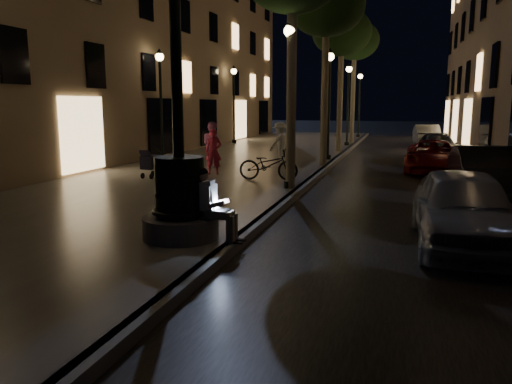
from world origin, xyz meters
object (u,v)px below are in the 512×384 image
(seated_man_laptop, at_px, (211,202))
(pedestrian_pink, at_px, (212,144))
(tree_far, at_px, (355,41))
(car_fifth, at_px, (427,135))
(tree_second, at_px, (327,7))
(lamp_left_c, at_px, (234,94))
(lamp_curb_d, at_px, (360,96))
(lamp_curb_c, at_px, (348,94))
(lamp_curb_b, at_px, (329,90))
(car_third, at_px, (433,156))
(car_second, at_px, (486,174))
(bicycle, at_px, (269,165))
(pedestrian_red, at_px, (213,152))
(stroller, at_px, (151,162))
(tree_third, at_px, (342,33))
(lamp_curb_a, at_px, (290,83))
(car_front, at_px, (463,208))
(lamp_left_b, at_px, (161,90))
(fountain_lamppost, at_px, (180,184))
(car_rear, at_px, (437,147))
(pedestrian_white, at_px, (280,143))

(seated_man_laptop, xyz_separation_m, pedestrian_pink, (-3.86, 10.02, 0.18))
(tree_far, height_order, car_fifth, tree_far)
(tree_second, xyz_separation_m, lamp_left_c, (-7.20, 10.00, -3.10))
(lamp_curb_d, bearing_deg, lamp_curb_c, -90.00)
(tree_second, height_order, lamp_curb_b, tree_second)
(tree_second, xyz_separation_m, car_third, (4.25, 0.43, -5.72))
(car_second, xyz_separation_m, bicycle, (-6.38, 0.73, -0.04))
(lamp_curb_b, distance_m, pedestrian_red, 7.04)
(car_fifth, relative_size, pedestrian_red, 2.57)
(tree_second, bearing_deg, lamp_curb_b, 92.86)
(seated_man_laptop, height_order, stroller, seated_man_laptop)
(tree_second, distance_m, stroller, 9.16)
(tree_third, relative_size, lamp_curb_a, 1.50)
(tree_second, xyz_separation_m, pedestrian_red, (-3.27, -3.87, -5.34))
(lamp_curb_c, distance_m, car_front, 21.02)
(lamp_left_b, xyz_separation_m, car_third, (11.45, 0.43, -2.62))
(fountain_lamppost, height_order, car_rear, fountain_lamppost)
(car_rear, height_order, car_fifth, car_fifth)
(seated_man_laptop, relative_size, tree_far, 0.18)
(seated_man_laptop, xyz_separation_m, pedestrian_white, (-1.64, 12.10, 0.15))
(fountain_lamppost, distance_m, pedestrian_white, 12.15)
(lamp_curb_c, xyz_separation_m, lamp_curb_d, (0.00, 8.00, 0.00))
(fountain_lamppost, relative_size, tree_second, 0.70)
(tree_third, xyz_separation_m, lamp_curb_d, (0.00, 12.00, -2.90))
(stroller, relative_size, car_second, 0.23)
(fountain_lamppost, relative_size, lamp_curb_a, 1.08)
(tree_second, height_order, pedestrian_white, tree_second)
(lamp_left_c, xyz_separation_m, pedestrian_pink, (3.15, -11.98, -2.15))
(lamp_curb_b, bearing_deg, lamp_left_b, -164.27)
(fountain_lamppost, distance_m, tree_second, 13.07)
(fountain_lamppost, distance_m, stroller, 7.89)
(lamp_curb_b, distance_m, car_second, 9.52)
(tree_third, bearing_deg, seated_man_laptop, -90.28)
(car_third, bearing_deg, fountain_lamppost, -109.76)
(bicycle, bearing_deg, tree_second, -18.40)
(lamp_curb_d, xyz_separation_m, car_third, (4.35, -17.57, -2.62))
(tree_third, bearing_deg, bicycle, -95.12)
(pedestrian_white, bearing_deg, lamp_curb_c, -160.98)
(fountain_lamppost, height_order, lamp_curb_d, fountain_lamppost)
(car_rear, bearing_deg, car_fifth, 86.75)
(fountain_lamppost, bearing_deg, lamp_curb_d, 88.66)
(lamp_left_b, bearing_deg, pedestrian_white, 1.11)
(car_fifth, relative_size, pedestrian_pink, 2.31)
(car_front, xyz_separation_m, car_second, (1.12, 5.00, 0.02))
(lamp_left_c, distance_m, pedestrian_white, 11.47)
(car_fifth, bearing_deg, seated_man_laptop, -104.59)
(pedestrian_red, xyz_separation_m, pedestrian_white, (1.45, 3.98, 0.06))
(lamp_curb_b, bearing_deg, stroller, -123.53)
(seated_man_laptop, height_order, car_fifth, seated_man_laptop)
(lamp_left_c, distance_m, stroller, 15.67)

